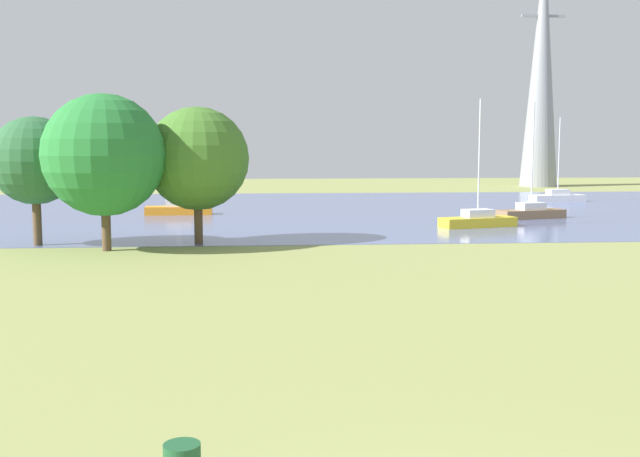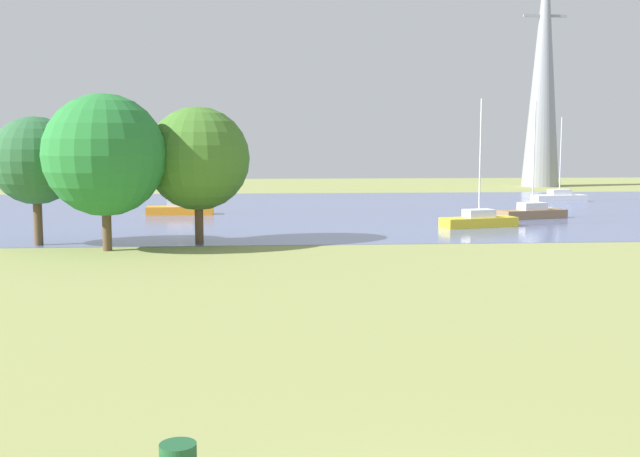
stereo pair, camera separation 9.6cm
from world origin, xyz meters
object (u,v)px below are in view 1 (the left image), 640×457
object	(u,v)px
sailboat_white	(558,197)
tree_west_near	(104,155)
tree_east_near	(35,161)
tree_west_far	(197,159)
electricity_pylon	(542,65)
sailboat_orange	(179,209)
sailboat_yellow	(478,220)
sailboat_brown	(531,212)

from	to	relation	value
sailboat_white	tree_west_near	xyz separation A→B (m)	(-33.80, -28.19, 4.18)
tree_west_near	sailboat_white	bearing A→B (deg)	39.82
tree_east_near	tree_west_far	xyz separation A→B (m)	(8.16, -0.01, 0.09)
electricity_pylon	sailboat_orange	bearing A→B (deg)	-139.69
sailboat_white	electricity_pylon	distance (m)	28.21
sailboat_yellow	electricity_pylon	xyz separation A→B (m)	(19.73, 42.95, 13.90)
sailboat_white	tree_east_near	size ratio (longest dim) A/B	1.13
sailboat_brown	sailboat_yellow	distance (m)	7.25
sailboat_white	tree_west_far	xyz separation A→B (m)	(-29.52, -26.03, 3.95)
tree_west_near	electricity_pylon	xyz separation A→B (m)	(40.71, 51.73, 9.73)
sailboat_yellow	sailboat_white	bearing A→B (deg)	56.55
tree_west_far	tree_east_near	bearing A→B (deg)	179.92
sailboat_white	electricity_pylon	xyz separation A→B (m)	(6.91, 23.54, 13.91)
sailboat_orange	tree_west_far	distance (m)	17.04
sailboat_orange	tree_west_near	size ratio (longest dim) A/B	0.82
sailboat_brown	tree_west_near	world-z (taller)	sailboat_brown
sailboat_yellow	tree_west_near	xyz separation A→B (m)	(-20.98, -8.78, 4.17)
tree_east_near	electricity_pylon	world-z (taller)	electricity_pylon
tree_west_near	tree_west_far	xyz separation A→B (m)	(4.28, 2.15, -0.22)
sailboat_yellow	tree_east_near	size ratio (longest dim) A/B	1.20
sailboat_orange	tree_east_near	xyz separation A→B (m)	(-5.42, -16.33, 3.87)
sailboat_orange	tree_east_near	size ratio (longest dim) A/B	0.95
electricity_pylon	sailboat_brown	bearing A→B (deg)	-110.95
sailboat_brown	electricity_pylon	size ratio (longest dim) A/B	0.28
sailboat_orange	electricity_pylon	bearing A→B (deg)	40.31
sailboat_white	sailboat_orange	world-z (taller)	sailboat_white
sailboat_orange	sailboat_yellow	xyz separation A→B (m)	(19.45, -9.71, 0.02)
sailboat_orange	sailboat_brown	xyz separation A→B (m)	(24.66, -4.68, 0.02)
sailboat_white	sailboat_yellow	distance (m)	23.25
sailboat_orange	tree_east_near	bearing A→B (deg)	-108.36
sailboat_yellow	electricity_pylon	world-z (taller)	electricity_pylon
sailboat_brown	sailboat_orange	bearing A→B (deg)	169.27
sailboat_white	tree_east_near	bearing A→B (deg)	-145.38
tree_west_far	electricity_pylon	xyz separation A→B (m)	(36.43, 49.58, 9.96)
sailboat_white	sailboat_brown	bearing A→B (deg)	-117.90
sailboat_yellow	tree_east_near	world-z (taller)	sailboat_yellow
tree_east_near	sailboat_yellow	bearing A→B (deg)	14.90
sailboat_white	sailboat_orange	xyz separation A→B (m)	(-32.27, -9.69, -0.01)
sailboat_orange	sailboat_brown	world-z (taller)	sailboat_brown
sailboat_white	electricity_pylon	bearing A→B (deg)	73.64
sailboat_white	tree_east_near	world-z (taller)	sailboat_white
sailboat_brown	sailboat_yellow	xyz separation A→B (m)	(-5.21, -5.04, -0.00)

